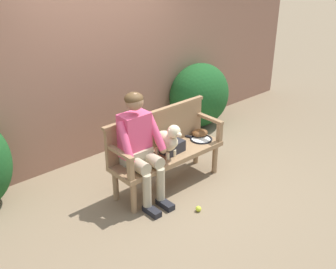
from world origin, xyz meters
TOP-DOWN VIEW (x-y plane):
  - ground_plane at (0.00, 0.00)m, footprint 40.00×40.00m
  - brick_garden_fence at (0.00, 1.45)m, footprint 8.00×0.30m
  - hedge_bush_mid_left at (1.63, 1.06)m, footprint 1.07×0.85m
  - garden_bench at (0.00, 0.00)m, footprint 1.51×0.47m
  - bench_backrest at (0.00, 0.21)m, footprint 1.55×0.06m
  - bench_armrest_left_end at (-0.71, -0.08)m, footprint 0.06×0.47m
  - bench_armrest_right_end at (0.71, -0.08)m, footprint 0.06×0.47m
  - person_seated at (-0.44, -0.01)m, footprint 0.56×0.64m
  - dog_on_bench at (-0.05, -0.05)m, footprint 0.22×0.44m
  - tennis_racket at (0.56, 0.01)m, footprint 0.39×0.57m
  - baseball_glove at (0.64, 0.07)m, footprint 0.26×0.23m
  - sports_bag at (0.06, -0.01)m, footprint 0.29×0.22m
  - tennis_ball at (-0.12, -0.65)m, footprint 0.07×0.07m

SIDE VIEW (x-z plane):
  - ground_plane at x=0.00m, z-range 0.00..0.00m
  - tennis_ball at x=-0.12m, z-range 0.00..0.07m
  - garden_bench at x=0.00m, z-range 0.16..0.62m
  - tennis_racket at x=0.56m, z-range 0.45..0.48m
  - baseball_glove at x=0.64m, z-range 0.46..0.55m
  - hedge_bush_mid_left at x=1.63m, z-range 0.00..1.05m
  - sports_bag at x=0.06m, z-range 0.46..0.60m
  - bench_armrest_left_end at x=-0.71m, z-range 0.52..0.80m
  - bench_armrest_right_end at x=0.71m, z-range 0.52..0.80m
  - dog_on_bench at x=-0.05m, z-range 0.46..0.89m
  - bench_backrest at x=0.00m, z-range 0.46..0.96m
  - person_seated at x=-0.44m, z-range 0.07..1.39m
  - brick_garden_fence at x=0.00m, z-range 0.00..2.28m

